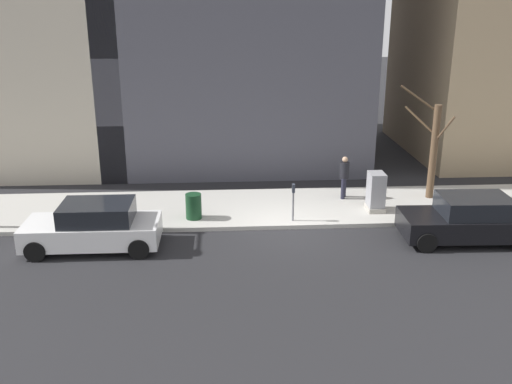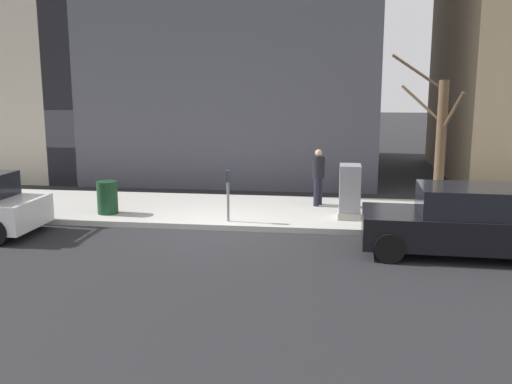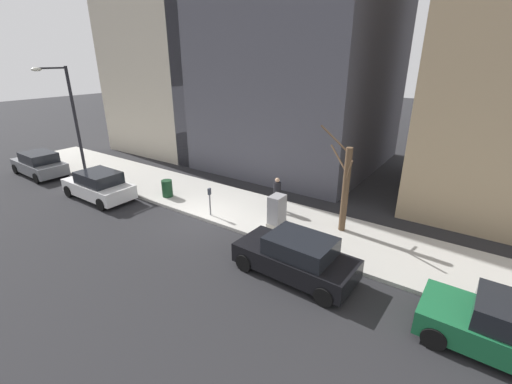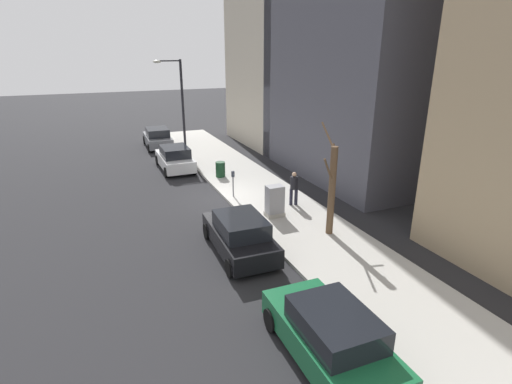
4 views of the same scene
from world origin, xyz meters
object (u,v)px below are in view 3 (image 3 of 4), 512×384
(bare_tree, at_px, (345,187))
(parked_car_grey, at_px, (39,164))
(parked_car_white, at_px, (99,186))
(office_block_center, at_px, (298,20))
(parking_meter, at_px, (210,199))
(trash_bin, at_px, (167,188))
(streetlamp, at_px, (70,113))
(pedestrian_near_meter, at_px, (277,192))
(utility_box, at_px, (277,211))
(parked_car_black, at_px, (296,257))

(bare_tree, bearing_deg, parked_car_grey, 100.97)
(parked_car_white, height_order, parked_car_grey, same)
(bare_tree, distance_m, office_block_center, 13.54)
(parking_meter, xyz_separation_m, trash_bin, (0.45, 3.47, -0.38))
(streetlamp, bearing_deg, pedestrian_near_meter, -79.40)
(streetlamp, xyz_separation_m, bare_tree, (2.32, -16.45, -1.91))
(parked_car_white, height_order, pedestrian_near_meter, pedestrian_near_meter)
(parked_car_white, xyz_separation_m, trash_bin, (2.04, -3.04, -0.14))
(parking_meter, height_order, office_block_center, office_block_center)
(parked_car_white, bearing_deg, parked_car_grey, 89.56)
(parking_meter, relative_size, pedestrian_near_meter, 0.81)
(utility_box, height_order, trash_bin, utility_box)
(parked_car_grey, height_order, trash_bin, parked_car_grey)
(parking_meter, xyz_separation_m, streetlamp, (-0.17, 10.84, 3.04))
(parked_car_black, distance_m, bare_tree, 4.12)
(utility_box, bearing_deg, pedestrian_near_meter, 31.39)
(parked_car_grey, distance_m, office_block_center, 19.06)
(utility_box, height_order, streetlamp, streetlamp)
(streetlamp, xyz_separation_m, pedestrian_near_meter, (2.45, -13.10, -2.93))
(parked_car_black, bearing_deg, streetlamp, 86.40)
(bare_tree, relative_size, trash_bin, 4.85)
(utility_box, distance_m, bare_tree, 3.07)
(bare_tree, relative_size, office_block_center, 0.23)
(streetlamp, height_order, office_block_center, office_block_center)
(parked_car_grey, bearing_deg, parked_car_black, -88.78)
(parked_car_grey, xyz_separation_m, pedestrian_near_meter, (3.79, -15.54, 0.35))
(parked_car_white, bearing_deg, trash_bin, -55.76)
(parked_car_black, distance_m, parking_meter, 5.79)
(bare_tree, height_order, trash_bin, bare_tree)
(utility_box, distance_m, office_block_center, 14.06)
(parking_meter, height_order, bare_tree, bare_tree)
(parked_car_white, distance_m, parked_car_grey, 6.77)
(utility_box, bearing_deg, parked_car_white, 104.21)
(parking_meter, xyz_separation_m, bare_tree, (2.16, -5.61, 1.13))
(parked_car_grey, xyz_separation_m, utility_box, (2.35, -16.41, 0.11))
(bare_tree, relative_size, pedestrian_near_meter, 2.63)
(parked_car_grey, distance_m, parking_meter, 13.36)
(parked_car_grey, xyz_separation_m, streetlamp, (1.34, -2.43, 3.28))
(parked_car_white, distance_m, pedestrian_near_meter, 9.60)
(parked_car_white, relative_size, pedestrian_near_meter, 2.54)
(utility_box, xyz_separation_m, streetlamp, (-1.02, 13.98, 3.17))
(parking_meter, xyz_separation_m, utility_box, (0.85, -3.14, -0.13))
(trash_bin, bearing_deg, bare_tree, -79.35)
(parked_car_white, relative_size, parked_car_grey, 0.99)
(parked_car_black, height_order, bare_tree, bare_tree)
(pedestrian_near_meter, bearing_deg, parking_meter, -23.25)
(utility_box, height_order, pedestrian_near_meter, pedestrian_near_meter)
(streetlamp, bearing_deg, bare_tree, -81.96)
(parked_car_black, bearing_deg, parking_meter, 74.44)
(parked_car_grey, xyz_separation_m, trash_bin, (1.95, -9.80, -0.14))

